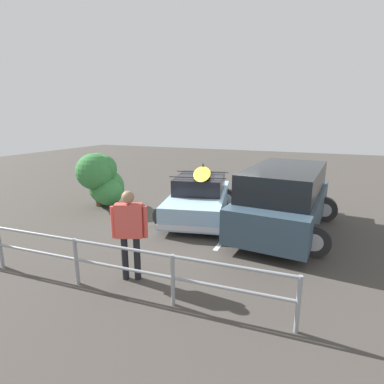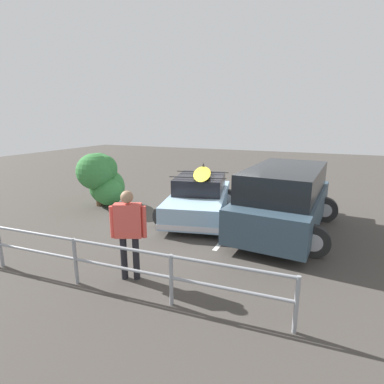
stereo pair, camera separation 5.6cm
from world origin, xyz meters
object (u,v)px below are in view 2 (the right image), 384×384
suv_car (284,198)px  bush_near_left (102,177)px  sedan_car (200,197)px  person_bystander (128,227)px

suv_car → bush_near_left: 6.30m
sedan_car → bush_near_left: size_ratio=2.19×
sedan_car → suv_car: size_ratio=0.86×
sedan_car → person_bystander: (-0.23, 4.25, 0.45)m
person_bystander → bush_near_left: (3.86, -3.92, -0.01)m
sedan_car → person_bystander: size_ratio=2.37×
sedan_car → bush_near_left: bearing=5.1°
suv_car → sedan_car: bearing=-5.7°
suv_car → person_bystander: size_ratio=2.75×
sedan_car → person_bystander: 4.28m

